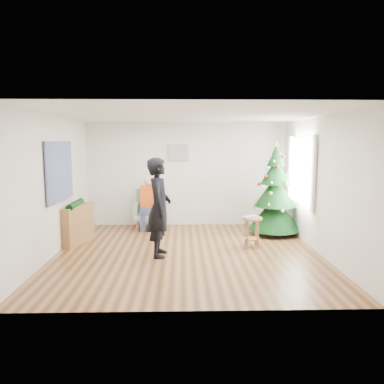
{
  "coord_description": "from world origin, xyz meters",
  "views": [
    {
      "loc": [
        -0.1,
        -6.96,
        2.1
      ],
      "look_at": [
        0.1,
        0.6,
        1.1
      ],
      "focal_mm": 35.0,
      "sensor_mm": 36.0,
      "label": 1
    }
  ],
  "objects_px": {
    "armchair": "(149,215)",
    "standing_man": "(159,207)",
    "console": "(76,224)",
    "christmas_tree": "(275,193)",
    "stool": "(252,232)"
  },
  "relations": [
    {
      "from": "console",
      "to": "standing_man",
      "type": "bearing_deg",
      "value": -12.91
    },
    {
      "from": "standing_man",
      "to": "console",
      "type": "relative_size",
      "value": 1.83
    },
    {
      "from": "armchair",
      "to": "standing_man",
      "type": "height_order",
      "value": "standing_man"
    },
    {
      "from": "standing_man",
      "to": "armchair",
      "type": "bearing_deg",
      "value": 10.67
    },
    {
      "from": "armchair",
      "to": "standing_man",
      "type": "bearing_deg",
      "value": -80.2
    },
    {
      "from": "christmas_tree",
      "to": "armchair",
      "type": "height_order",
      "value": "christmas_tree"
    },
    {
      "from": "christmas_tree",
      "to": "stool",
      "type": "distance_m",
      "value": 1.46
    },
    {
      "from": "christmas_tree",
      "to": "armchair",
      "type": "xyz_separation_m",
      "value": [
        -2.95,
        0.63,
        -0.61
      ]
    },
    {
      "from": "stool",
      "to": "armchair",
      "type": "relative_size",
      "value": 0.64
    },
    {
      "from": "stool",
      "to": "console",
      "type": "height_order",
      "value": "console"
    },
    {
      "from": "christmas_tree",
      "to": "stool",
      "type": "bearing_deg",
      "value": -123.81
    },
    {
      "from": "christmas_tree",
      "to": "stool",
      "type": "xyz_separation_m",
      "value": [
        -0.73,
        -1.08,
        -0.65
      ]
    },
    {
      "from": "christmas_tree",
      "to": "armchair",
      "type": "bearing_deg",
      "value": 167.96
    },
    {
      "from": "armchair",
      "to": "console",
      "type": "xyz_separation_m",
      "value": [
        -1.4,
        -1.27,
        0.05
      ]
    },
    {
      "from": "stool",
      "to": "armchair",
      "type": "height_order",
      "value": "armchair"
    }
  ]
}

